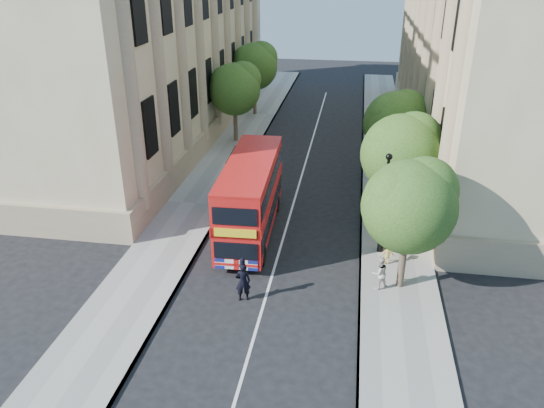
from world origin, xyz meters
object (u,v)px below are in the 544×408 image
at_px(double_decker_bus, 251,196).
at_px(police_constable, 243,282).
at_px(woman_pedestrian, 380,273).
at_px(box_van, 246,181).
at_px(lamp_post, 384,208).

distance_m(double_decker_bus, police_constable, 6.20).
xyz_separation_m(police_constable, woman_pedestrian, (5.79, 1.67, -0.02)).
xyz_separation_m(box_van, woman_pedestrian, (7.75, -8.31, -0.46)).
bearing_deg(double_decker_bus, woman_pedestrian, -35.32).
xyz_separation_m(lamp_post, police_constable, (-5.93, -5.00, -1.60)).
bearing_deg(police_constable, double_decker_bus, -100.69).
bearing_deg(police_constable, lamp_post, -158.52).
height_order(lamp_post, woman_pedestrian, lamp_post).
bearing_deg(lamp_post, woman_pedestrian, -92.51).
xyz_separation_m(double_decker_bus, woman_pedestrian, (6.62, -4.33, -1.33)).
bearing_deg(double_decker_bus, police_constable, -84.20).
relative_size(double_decker_bus, box_van, 1.78).
relative_size(box_van, woman_pedestrian, 3.20).
distance_m(lamp_post, double_decker_bus, 6.85).
bearing_deg(box_van, woman_pedestrian, -49.85).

